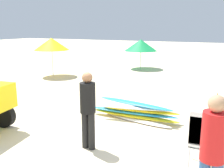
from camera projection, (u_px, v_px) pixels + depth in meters
name	position (u px, v px, depth m)	size (l,w,h in m)	color
ground	(81.00, 145.00, 5.56)	(80.00, 80.00, 0.00)	beige
stacked_plastic_chairs	(204.00, 136.00, 4.47)	(0.48, 0.48, 1.11)	white
surfboard_pile	(136.00, 112.00, 7.01)	(2.56, 0.79, 0.48)	white
lifeguard_near_left	(213.00, 149.00, 3.28)	(0.32, 0.32, 1.70)	#33598C
lifeguard_far_right	(88.00, 106.00, 5.22)	(0.32, 0.32, 1.63)	black
beach_umbrella_left	(52.00, 44.00, 13.02)	(1.76, 1.76, 1.97)	beige
beach_umbrella_mid	(141.00, 45.00, 15.41)	(1.97, 1.97, 1.78)	beige
traffic_cone_far	(217.00, 101.00, 7.91)	(0.38, 0.38, 0.54)	orange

